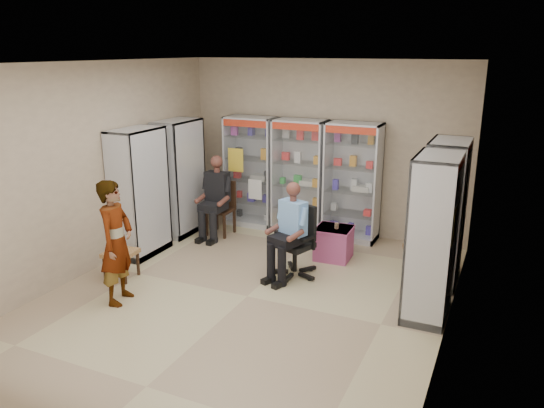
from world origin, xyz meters
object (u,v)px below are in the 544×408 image
at_px(cabinet_back_right, 352,182).
at_px(woven_stool_a, 417,261).
at_px(woven_stool_b, 121,264).
at_px(cabinet_back_mid, 300,177).
at_px(office_chair, 295,241).
at_px(wooden_chair, 220,209).
at_px(seated_shopkeeper, 294,233).
at_px(cabinet_right_near, 432,238).
at_px(cabinet_left_near, 139,193).
at_px(cabinet_left_far, 179,178).
at_px(standing_man, 116,242).
at_px(cabinet_back_left, 251,172).
at_px(pink_trunk, 334,243).
at_px(cabinet_right_far, 444,213).

xyz_separation_m(cabinet_back_right, woven_stool_a, (1.30, -1.02, -0.81)).
height_order(woven_stool_a, woven_stool_b, woven_stool_b).
height_order(cabinet_back_mid, office_chair, cabinet_back_mid).
distance_m(wooden_chair, seated_shopkeeper, 2.18).
bearing_deg(cabinet_right_near, cabinet_left_near, 87.43).
relative_size(cabinet_left_far, woven_stool_b, 4.87).
xyz_separation_m(cabinet_back_right, office_chair, (-0.29, -1.82, -0.48)).
bearing_deg(woven_stool_b, woven_stool_a, 26.84).
bearing_deg(woven_stool_a, cabinet_right_near, -74.74).
bearing_deg(cabinet_back_right, standing_man, -120.18).
height_order(cabinet_back_right, office_chair, cabinet_back_right).
relative_size(woven_stool_b, standing_man, 0.25).
relative_size(cabinet_back_left, cabinet_back_right, 1.00).
bearing_deg(cabinet_back_mid, cabinet_left_far, -153.68).
xyz_separation_m(cabinet_right_near, pink_trunk, (-1.61, 1.25, -0.75)).
relative_size(cabinet_right_near, cabinet_left_near, 1.00).
bearing_deg(wooden_chair, cabinet_back_left, 71.10).
xyz_separation_m(cabinet_back_left, standing_man, (-0.14, -3.52, -0.19)).
height_order(cabinet_back_right, cabinet_left_near, same).
bearing_deg(standing_man, cabinet_back_mid, -29.28).
height_order(office_chair, woven_stool_a, office_chair).
distance_m(cabinet_left_far, pink_trunk, 2.95).
bearing_deg(woven_stool_a, pink_trunk, 178.33).
bearing_deg(standing_man, pink_trunk, -51.18).
distance_m(cabinet_back_left, cabinet_back_mid, 0.95).
bearing_deg(cabinet_right_far, woven_stool_a, 71.64).
distance_m(seated_shopkeeper, standing_man, 2.41).
xyz_separation_m(cabinet_back_right, cabinet_right_far, (1.63, -1.13, 0.00)).
xyz_separation_m(cabinet_right_near, seated_shopkeeper, (-1.92, 0.36, -0.34)).
bearing_deg(pink_trunk, cabinet_back_mid, 134.62).
xyz_separation_m(cabinet_right_near, wooden_chair, (-3.78, 1.50, -0.53)).
bearing_deg(woven_stool_b, cabinet_right_near, 9.80).
distance_m(cabinet_back_mid, wooden_chair, 1.50).
height_order(cabinet_right_far, wooden_chair, cabinet_right_far).
distance_m(cabinet_back_mid, cabinet_left_far, 2.10).
bearing_deg(cabinet_left_far, woven_stool_a, 88.75).
relative_size(cabinet_left_near, standing_man, 1.24).
relative_size(cabinet_back_left, woven_stool_a, 5.21).
distance_m(cabinet_back_right, cabinet_left_near, 3.48).
bearing_deg(cabinet_left_near, cabinet_back_left, 155.39).
bearing_deg(cabinet_left_far, cabinet_back_left, 135.00).
xyz_separation_m(pink_trunk, woven_stool_a, (1.28, -0.04, -0.06)).
relative_size(cabinet_back_mid, cabinet_back_right, 1.00).
distance_m(cabinet_back_right, wooden_chair, 2.33).
xyz_separation_m(cabinet_back_left, cabinet_right_far, (3.53, -1.13, 0.00)).
bearing_deg(cabinet_back_left, woven_stool_a, -17.69).
bearing_deg(wooden_chair, woven_stool_b, -98.99).
relative_size(cabinet_right_near, standing_man, 1.24).
bearing_deg(cabinet_left_near, cabinet_right_near, 87.43).
bearing_deg(office_chair, cabinet_right_near, 7.04).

